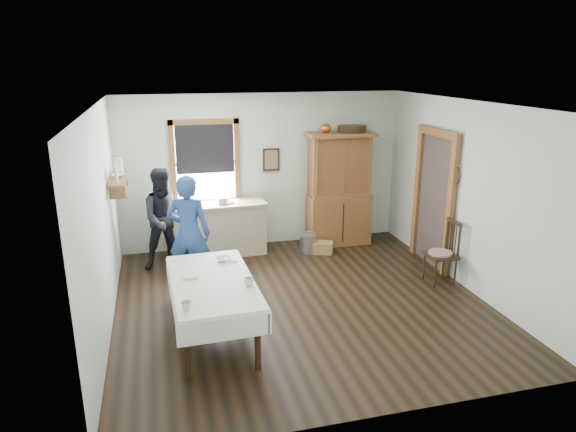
{
  "coord_description": "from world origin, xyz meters",
  "views": [
    {
      "loc": [
        -1.79,
        -6.24,
        3.23
      ],
      "look_at": [
        -0.1,
        0.3,
        1.17
      ],
      "focal_mm": 32.0,
      "sensor_mm": 36.0,
      "label": 1
    }
  ],
  "objects_px": {
    "work_counter": "(219,228)",
    "wicker_basket": "(323,248)",
    "spindle_chair": "(441,252)",
    "woman_blue": "(189,237)",
    "figure_dark": "(166,222)",
    "dining_table": "(214,309)",
    "pail": "(308,244)",
    "china_hutch": "(339,189)"
  },
  "relations": [
    {
      "from": "work_counter",
      "to": "wicker_basket",
      "type": "height_order",
      "value": "work_counter"
    },
    {
      "from": "spindle_chair",
      "to": "woman_blue",
      "type": "bearing_deg",
      "value": 167.88
    },
    {
      "from": "spindle_chair",
      "to": "wicker_basket",
      "type": "height_order",
      "value": "spindle_chair"
    },
    {
      "from": "woman_blue",
      "to": "figure_dark",
      "type": "distance_m",
      "value": 0.99
    },
    {
      "from": "work_counter",
      "to": "figure_dark",
      "type": "xyz_separation_m",
      "value": [
        -0.88,
        -0.36,
        0.3
      ]
    },
    {
      "from": "dining_table",
      "to": "wicker_basket",
      "type": "bearing_deg",
      "value": 47.55
    },
    {
      "from": "dining_table",
      "to": "woman_blue",
      "type": "distance_m",
      "value": 1.55
    },
    {
      "from": "spindle_chair",
      "to": "wicker_basket",
      "type": "xyz_separation_m",
      "value": [
        -1.32,
        1.61,
        -0.39
      ]
    },
    {
      "from": "dining_table",
      "to": "wicker_basket",
      "type": "height_order",
      "value": "dining_table"
    },
    {
      "from": "spindle_chair",
      "to": "wicker_basket",
      "type": "bearing_deg",
      "value": 128.52
    },
    {
      "from": "pail",
      "to": "work_counter",
      "type": "bearing_deg",
      "value": 168.01
    },
    {
      "from": "dining_table",
      "to": "spindle_chair",
      "type": "distance_m",
      "value": 3.56
    },
    {
      "from": "china_hutch",
      "to": "wicker_basket",
      "type": "xyz_separation_m",
      "value": [
        -0.44,
        -0.45,
        -0.91
      ]
    },
    {
      "from": "dining_table",
      "to": "pail",
      "type": "distance_m",
      "value": 3.14
    },
    {
      "from": "wicker_basket",
      "to": "figure_dark",
      "type": "distance_m",
      "value": 2.7
    },
    {
      "from": "work_counter",
      "to": "figure_dark",
      "type": "relative_size",
      "value": 1.06
    },
    {
      "from": "pail",
      "to": "figure_dark",
      "type": "relative_size",
      "value": 0.2
    },
    {
      "from": "china_hutch",
      "to": "figure_dark",
      "type": "xyz_separation_m",
      "value": [
        -3.06,
        -0.38,
        -0.26
      ]
    },
    {
      "from": "wicker_basket",
      "to": "woman_blue",
      "type": "xyz_separation_m",
      "value": [
        -2.32,
        -0.88,
        0.69
      ]
    },
    {
      "from": "china_hutch",
      "to": "wicker_basket",
      "type": "bearing_deg",
      "value": -132.55
    },
    {
      "from": "work_counter",
      "to": "china_hutch",
      "type": "height_order",
      "value": "china_hutch"
    },
    {
      "from": "china_hutch",
      "to": "pail",
      "type": "xyz_separation_m",
      "value": [
        -0.67,
        -0.34,
        -0.86
      ]
    },
    {
      "from": "spindle_chair",
      "to": "work_counter",
      "type": "bearing_deg",
      "value": 145.57
    },
    {
      "from": "pail",
      "to": "figure_dark",
      "type": "xyz_separation_m",
      "value": [
        -2.39,
        -0.04,
        0.6
      ]
    },
    {
      "from": "work_counter",
      "to": "pail",
      "type": "xyz_separation_m",
      "value": [
        1.51,
        -0.32,
        -0.3
      ]
    },
    {
      "from": "china_hutch",
      "to": "figure_dark",
      "type": "relative_size",
      "value": 1.34
    },
    {
      "from": "pail",
      "to": "wicker_basket",
      "type": "bearing_deg",
      "value": -24.3
    },
    {
      "from": "work_counter",
      "to": "spindle_chair",
      "type": "height_order",
      "value": "spindle_chair"
    },
    {
      "from": "china_hutch",
      "to": "dining_table",
      "type": "height_order",
      "value": "china_hutch"
    },
    {
      "from": "work_counter",
      "to": "wicker_basket",
      "type": "xyz_separation_m",
      "value": [
        1.74,
        -0.42,
        -0.36
      ]
    },
    {
      "from": "wicker_basket",
      "to": "woman_blue",
      "type": "distance_m",
      "value": 2.58
    },
    {
      "from": "china_hutch",
      "to": "figure_dark",
      "type": "bearing_deg",
      "value": -171.24
    },
    {
      "from": "spindle_chair",
      "to": "pail",
      "type": "distance_m",
      "value": 2.33
    },
    {
      "from": "china_hutch",
      "to": "pail",
      "type": "relative_size",
      "value": 6.58
    },
    {
      "from": "pail",
      "to": "wicker_basket",
      "type": "xyz_separation_m",
      "value": [
        0.23,
        -0.11,
        -0.05
      ]
    },
    {
      "from": "work_counter",
      "to": "woman_blue",
      "type": "distance_m",
      "value": 1.47
    },
    {
      "from": "work_counter",
      "to": "pail",
      "type": "relative_size",
      "value": 5.19
    },
    {
      "from": "work_counter",
      "to": "wicker_basket",
      "type": "relative_size",
      "value": 4.72
    },
    {
      "from": "china_hutch",
      "to": "pail",
      "type": "bearing_deg",
      "value": -151.2
    },
    {
      "from": "spindle_chair",
      "to": "pail",
      "type": "bearing_deg",
      "value": 131.34
    },
    {
      "from": "work_counter",
      "to": "spindle_chair",
      "type": "relative_size",
      "value": 1.65
    },
    {
      "from": "spindle_chair",
      "to": "figure_dark",
      "type": "bearing_deg",
      "value": 156.19
    }
  ]
}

